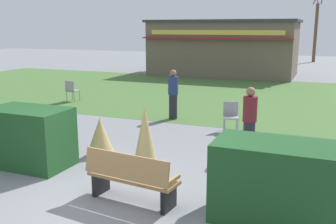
{
  "coord_description": "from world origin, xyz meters",
  "views": [
    {
      "loc": [
        3.46,
        -5.46,
        3.08
      ],
      "look_at": [
        0.17,
        2.59,
        1.17
      ],
      "focal_mm": 41.48,
      "sensor_mm": 36.0,
      "label": 1
    }
  ],
  "objects_px": {
    "cafe_chair_west": "(71,89)",
    "person_standing": "(250,121)",
    "food_kiosk": "(223,47)",
    "parked_car_west_slot": "(224,57)",
    "cafe_chair_east": "(231,114)",
    "park_bench": "(131,177)",
    "tree_left_bg": "(316,31)",
    "person_strolling": "(173,94)"
  },
  "relations": [
    {
      "from": "cafe_chair_west",
      "to": "person_standing",
      "type": "distance_m",
      "value": 9.25
    },
    {
      "from": "cafe_chair_west",
      "to": "person_strolling",
      "type": "xyz_separation_m",
      "value": [
        5.11,
        -1.32,
        0.33
      ]
    },
    {
      "from": "park_bench",
      "to": "person_strolling",
      "type": "bearing_deg",
      "value": 104.95
    },
    {
      "from": "food_kiosk",
      "to": "tree_left_bg",
      "type": "distance_m",
      "value": 13.41
    },
    {
      "from": "parked_car_west_slot",
      "to": "person_standing",
      "type": "bearing_deg",
      "value": -74.33
    },
    {
      "from": "park_bench",
      "to": "cafe_chair_east",
      "type": "height_order",
      "value": "park_bench"
    },
    {
      "from": "person_strolling",
      "to": "park_bench",
      "type": "bearing_deg",
      "value": 50.2
    },
    {
      "from": "tree_left_bg",
      "to": "food_kiosk",
      "type": "bearing_deg",
      "value": -112.88
    },
    {
      "from": "person_strolling",
      "to": "parked_car_west_slot",
      "type": "height_order",
      "value": "person_strolling"
    },
    {
      "from": "cafe_chair_west",
      "to": "person_standing",
      "type": "bearing_deg",
      "value": -27.09
    },
    {
      "from": "person_strolling",
      "to": "parked_car_west_slot",
      "type": "xyz_separation_m",
      "value": [
        -3.32,
        20.05,
        -0.22
      ]
    },
    {
      "from": "food_kiosk",
      "to": "cafe_chair_east",
      "type": "height_order",
      "value": "food_kiosk"
    },
    {
      "from": "cafe_chair_east",
      "to": "person_strolling",
      "type": "height_order",
      "value": "person_strolling"
    },
    {
      "from": "food_kiosk",
      "to": "person_standing",
      "type": "relative_size",
      "value": 5.56
    },
    {
      "from": "cafe_chair_east",
      "to": "parked_car_west_slot",
      "type": "bearing_deg",
      "value": 104.77
    },
    {
      "from": "food_kiosk",
      "to": "person_standing",
      "type": "bearing_deg",
      "value": -73.46
    },
    {
      "from": "park_bench",
      "to": "tree_left_bg",
      "type": "distance_m",
      "value": 31.9
    },
    {
      "from": "cafe_chair_east",
      "to": "person_standing",
      "type": "relative_size",
      "value": 0.53
    },
    {
      "from": "cafe_chair_west",
      "to": "parked_car_west_slot",
      "type": "height_order",
      "value": "parked_car_west_slot"
    },
    {
      "from": "person_strolling",
      "to": "cafe_chair_east",
      "type": "bearing_deg",
      "value": 104.22
    },
    {
      "from": "person_standing",
      "to": "parked_car_west_slot",
      "type": "bearing_deg",
      "value": 1.59
    },
    {
      "from": "person_strolling",
      "to": "tree_left_bg",
      "type": "distance_m",
      "value": 25.76
    },
    {
      "from": "food_kiosk",
      "to": "cafe_chair_east",
      "type": "relative_size",
      "value": 10.55
    },
    {
      "from": "person_standing",
      "to": "parked_car_west_slot",
      "type": "relative_size",
      "value": 0.39
    },
    {
      "from": "cafe_chair_west",
      "to": "tree_left_bg",
      "type": "distance_m",
      "value": 25.73
    },
    {
      "from": "park_bench",
      "to": "food_kiosk",
      "type": "xyz_separation_m",
      "value": [
        -3.32,
        19.44,
        1.29
      ]
    },
    {
      "from": "park_bench",
      "to": "parked_car_west_slot",
      "type": "relative_size",
      "value": 0.4
    },
    {
      "from": "person_strolling",
      "to": "parked_car_west_slot",
      "type": "relative_size",
      "value": 0.39
    },
    {
      "from": "food_kiosk",
      "to": "person_standing",
      "type": "height_order",
      "value": "food_kiosk"
    },
    {
      "from": "food_kiosk",
      "to": "person_strolling",
      "type": "height_order",
      "value": "food_kiosk"
    },
    {
      "from": "park_bench",
      "to": "food_kiosk",
      "type": "distance_m",
      "value": 19.76
    },
    {
      "from": "cafe_chair_east",
      "to": "tree_left_bg",
      "type": "distance_m",
      "value": 26.42
    },
    {
      "from": "person_standing",
      "to": "cafe_chair_west",
      "type": "bearing_deg",
      "value": 48.84
    },
    {
      "from": "cafe_chair_west",
      "to": "person_strolling",
      "type": "height_order",
      "value": "person_strolling"
    },
    {
      "from": "parked_car_west_slot",
      "to": "tree_left_bg",
      "type": "height_order",
      "value": "tree_left_bg"
    },
    {
      "from": "parked_car_west_slot",
      "to": "cafe_chair_east",
      "type": "bearing_deg",
      "value": -75.23
    },
    {
      "from": "cafe_chair_west",
      "to": "person_strolling",
      "type": "bearing_deg",
      "value": -14.52
    },
    {
      "from": "parked_car_west_slot",
      "to": "park_bench",
      "type": "bearing_deg",
      "value": -79.26
    },
    {
      "from": "park_bench",
      "to": "cafe_chair_west",
      "type": "bearing_deg",
      "value": 131.66
    },
    {
      "from": "person_strolling",
      "to": "person_standing",
      "type": "relative_size",
      "value": 1.0
    },
    {
      "from": "food_kiosk",
      "to": "parked_car_west_slot",
      "type": "height_order",
      "value": "food_kiosk"
    },
    {
      "from": "cafe_chair_west",
      "to": "cafe_chair_east",
      "type": "height_order",
      "value": "same"
    }
  ]
}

